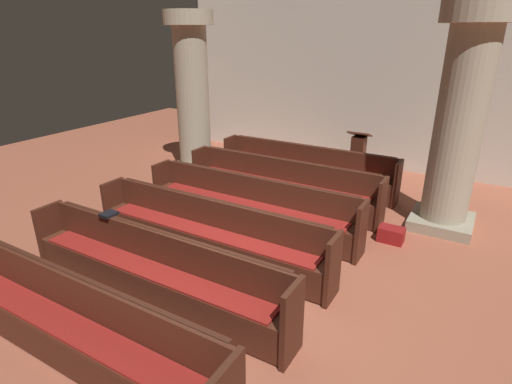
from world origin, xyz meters
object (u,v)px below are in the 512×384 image
Objects in this scene: pew_row_2 at (250,203)px; pew_row_1 at (281,183)px; pillar_aisle_side at (460,120)px; kneeler_box_red at (391,235)px; lectern at (357,159)px; pew_row_0 at (306,166)px; pew_row_5 at (69,322)px; pew_row_3 at (208,230)px; hymn_book at (109,214)px; pew_row_4 at (152,268)px; pillar_far_side at (192,92)px.

pew_row_1 is at bearing 90.00° from pew_row_2.
kneeler_box_red is (-0.61, -0.98, -1.71)m from pillar_aisle_side.
lectern reaches higher than kneeler_box_red.
lectern is at bearing 56.31° from pew_row_0.
pillar_aisle_side is at bearing 12.27° from pew_row_1.
lectern is 3.00m from kneeler_box_red.
lectern is (0.75, 2.26, -0.01)m from pew_row_1.
pew_row_1 is at bearing 90.00° from pew_row_5.
pew_row_0 is 5.65m from pew_row_5.
pew_row_3 is 1.35m from hymn_book.
lectern is (0.75, 5.65, -0.01)m from pew_row_4.
pillar_aisle_side is 3.24× the size of lectern.
pew_row_1 is at bearing -18.20° from pillar_far_side.
pillar_aisle_side reaches higher than pew_row_4.
pew_row_2 is 1.08× the size of pillar_far_side.
pew_row_4 is 3.71m from kneeler_box_red.
pew_row_1 is 18.98× the size of hymn_book.
pillar_far_side is at bearing 143.24° from pew_row_2.
pew_row_2 and pew_row_5 have the same top height.
pew_row_0 is at bearing 5.12° from pillar_far_side.
pew_row_3 is (0.00, -1.13, 0.00)m from pew_row_2.
pew_row_1 is 1.08× the size of pillar_far_side.
lectern is at bearing 71.60° from pew_row_1.
pew_row_3 is at bearing 46.99° from hymn_book.
pillar_far_side is at bearing -158.39° from lectern.
pew_row_0 is at bearing 90.00° from pew_row_3.
pew_row_5 is 4.68m from kneeler_box_red.
pew_row_2 and pew_row_4 have the same top height.
pew_row_1 is at bearing 74.68° from hymn_book.
kneeler_box_red is (2.15, -1.51, -0.35)m from pew_row_0.
pew_row_4 reaches higher than kneeler_box_red.
pew_row_1 and pew_row_3 have the same top height.
pillar_far_side reaches higher than hymn_book.
pew_row_4 is 0.99m from hymn_book.
pew_row_3 is 1.08× the size of pillar_far_side.
pew_row_2 is 1.00× the size of pew_row_4.
pew_row_1 is 3.13m from pillar_aisle_side.
pew_row_4 is at bearing -97.57° from lectern.
pillar_far_side reaches higher than kneeler_box_red.
pillar_far_side is at bearing 116.54° from pew_row_5.
pillar_far_side is (-2.70, 3.15, 1.36)m from pew_row_3.
hymn_book is at bearing 123.55° from pew_row_5.
pillar_aisle_side reaches higher than pew_row_3.
pew_row_0 is at bearing 169.06° from pillar_aisle_side.
pew_row_4 is at bearing -57.73° from pillar_far_side.
kneeler_box_red is at bearing 41.22° from pew_row_3.
pew_row_3 is at bearing -90.00° from pew_row_2.
lectern is at bearing 21.61° from pillar_far_side.
pew_row_4 is 1.00× the size of pew_row_5.
lectern reaches higher than pew_row_2.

